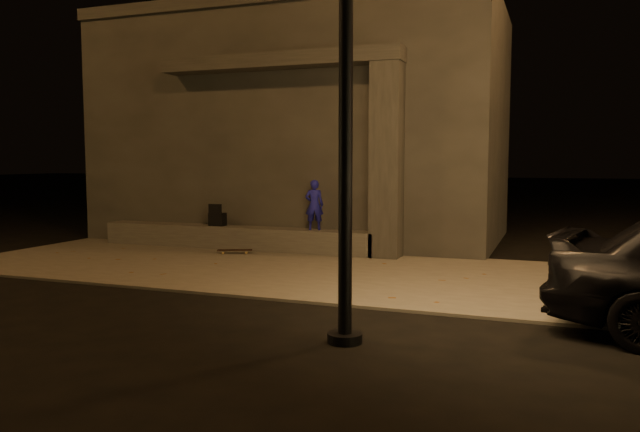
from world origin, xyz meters
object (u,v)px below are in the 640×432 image
at_px(skateboarder, 314,205).
at_px(backpack, 217,218).
at_px(skateboard, 235,250).
at_px(column, 387,161).

relative_size(skateboarder, backpack, 2.14).
relative_size(skateboarder, skateboard, 1.43).
height_order(column, skateboard, column).
distance_m(column, skateboard, 3.41).
bearing_deg(column, backpack, 180.00).
xyz_separation_m(skateboarder, backpack, (-2.16, 0.00, -0.33)).
height_order(backpack, skateboard, backpack).
xyz_separation_m(backpack, skateboard, (0.75, -0.65, -0.55)).
xyz_separation_m(column, skateboarder, (-1.45, 0.00, -0.86)).
bearing_deg(skateboard, backpack, 114.07).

